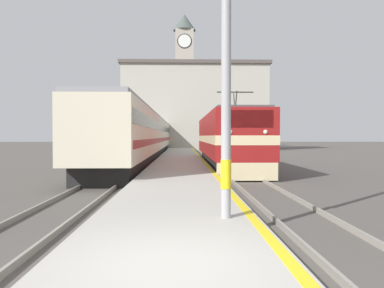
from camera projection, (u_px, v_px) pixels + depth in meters
name	position (u px, v px, depth m)	size (l,w,h in m)	color
ground_plane	(180.00, 158.00, 34.95)	(200.00, 200.00, 0.00)	#514C47
platform	(180.00, 160.00, 29.94)	(3.50, 140.00, 0.42)	#ADA89E
rail_track_near	(219.00, 162.00, 30.03)	(2.83, 140.00, 0.16)	#514C47
rail_track_far	(140.00, 162.00, 29.86)	(2.83, 140.00, 0.16)	#514C47
locomotive_train	(227.00, 140.00, 24.79)	(2.92, 16.27, 4.57)	black
passenger_train	(147.00, 136.00, 36.06)	(2.92, 44.40, 3.94)	black
catenary_mast	(232.00, 19.00, 7.61)	(2.34, 0.22, 7.99)	#9E9EA3
clock_tower	(184.00, 78.00, 64.16)	(3.85, 3.85, 22.93)	#ADA393
station_building	(194.00, 107.00, 57.71)	(22.04, 8.75, 13.04)	#B7B2A3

